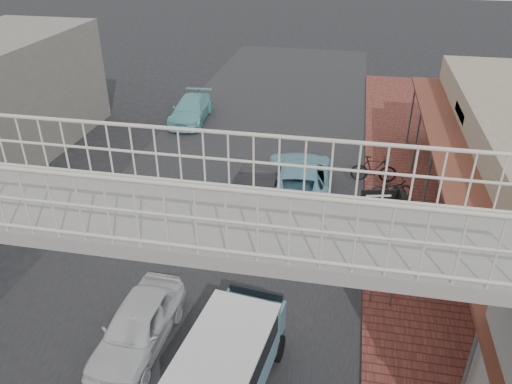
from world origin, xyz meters
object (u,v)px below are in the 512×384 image
at_px(motorcycle_far, 374,169).
at_px(street_clock, 393,223).
at_px(white_hatchback, 138,326).
at_px(angkot_far, 191,109).
at_px(arrow_sign, 402,203).
at_px(angkot_curb, 299,180).
at_px(motorcycle_near, 391,188).
at_px(dark_sedan, 257,192).
at_px(angkot_van, 228,358).

xyz_separation_m(motorcycle_far, street_clock, (0.22, -7.02, 1.94)).
relative_size(white_hatchback, angkot_far, 0.87).
bearing_deg(arrow_sign, angkot_far, 119.62).
xyz_separation_m(angkot_curb, arrow_sign, (3.36, -3.78, 1.56)).
distance_m(angkot_curb, angkot_far, 9.52).
height_order(angkot_curb, angkot_far, angkot_curb).
bearing_deg(motorcycle_far, motorcycle_near, -155.73).
xyz_separation_m(angkot_curb, street_clock, (3.02, -5.35, 1.84)).
distance_m(angkot_curb, motorcycle_far, 3.27).
relative_size(dark_sedan, motorcycle_near, 2.55).
xyz_separation_m(angkot_curb, motorcycle_far, (2.80, 1.68, -0.09)).
distance_m(white_hatchback, angkot_van, 2.82).
bearing_deg(street_clock, arrow_sign, 88.66).
xyz_separation_m(street_clock, arrow_sign, (0.34, 1.56, -0.28)).
relative_size(angkot_van, motorcycle_near, 2.43).
xyz_separation_m(dark_sedan, motorcycle_near, (4.85, 1.56, -0.15)).
bearing_deg(angkot_curb, motorcycle_near, -178.15).
relative_size(white_hatchback, street_clock, 1.20).
xyz_separation_m(dark_sedan, angkot_far, (-5.08, 8.10, -0.06)).
bearing_deg(angkot_van, angkot_curb, 94.60).
distance_m(angkot_van, motorcycle_near, 10.45).
bearing_deg(street_clock, angkot_far, 138.67).
relative_size(angkot_curb, street_clock, 1.78).
distance_m(dark_sedan, arrow_sign, 5.69).
relative_size(angkot_far, motorcycle_near, 2.62).
xyz_separation_m(motorcycle_near, arrow_sign, (-0.09, -4.22, 1.79)).
distance_m(angkot_curb, arrow_sign, 5.30).
bearing_deg(dark_sedan, motorcycle_near, 16.53).
xyz_separation_m(angkot_curb, motorcycle_near, (3.45, 0.43, -0.23)).
bearing_deg(arrow_sign, street_clock, -115.22).
bearing_deg(angkot_curb, angkot_van, 82.06).
xyz_separation_m(dark_sedan, angkot_van, (0.98, -8.13, 0.48)).
height_order(angkot_far, angkot_van, angkot_van).
bearing_deg(dark_sedan, angkot_van, -84.42).
height_order(white_hatchback, motorcycle_far, white_hatchback).
bearing_deg(motorcycle_near, angkot_van, 143.25).
distance_m(white_hatchback, angkot_curb, 8.75).
bearing_deg(dark_sedan, angkot_far, 120.84).
relative_size(angkot_far, angkot_van, 1.08).
relative_size(motorcycle_near, motorcycle_far, 0.87).
xyz_separation_m(angkot_far, motorcycle_near, (9.93, -6.54, -0.08)).
relative_size(white_hatchback, angkot_van, 0.94).
height_order(angkot_van, motorcycle_near, angkot_van).
height_order(motorcycle_near, street_clock, street_clock).
height_order(white_hatchback, angkot_van, angkot_van).
bearing_deg(angkot_curb, white_hatchback, 64.62).
relative_size(angkot_curb, motorcycle_far, 2.93).
bearing_deg(street_clock, motorcycle_far, 102.81).
xyz_separation_m(white_hatchback, angkot_curb, (3.00, 8.22, 0.13)).
height_order(white_hatchback, street_clock, street_clock).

